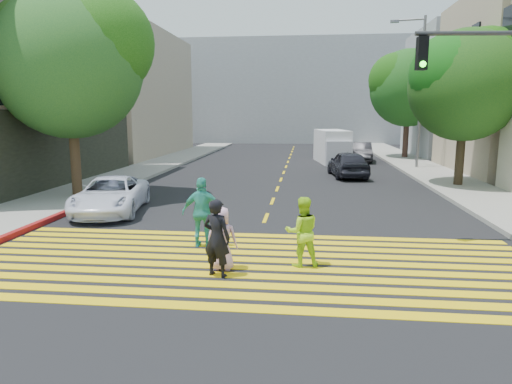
% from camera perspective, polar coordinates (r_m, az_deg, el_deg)
% --- Properties ---
extents(ground, '(120.00, 120.00, 0.00)m').
position_cam_1_polar(ground, '(9.58, -2.01, -11.36)').
color(ground, black).
extents(sidewalk_left, '(3.00, 40.00, 0.15)m').
position_cam_1_polar(sidewalk_left, '(32.54, -11.30, 3.64)').
color(sidewalk_left, gray).
rests_on(sidewalk_left, ground).
extents(sidewalk_right, '(3.00, 60.00, 0.15)m').
position_cam_1_polar(sidewalk_right, '(25.13, 22.88, 1.29)').
color(sidewalk_right, gray).
rests_on(sidewalk_right, ground).
extents(curb_red, '(0.20, 8.00, 0.16)m').
position_cam_1_polar(curb_red, '(17.29, -22.20, -2.20)').
color(curb_red, maroon).
rests_on(curb_red, ground).
extents(crosswalk, '(13.40, 5.30, 0.01)m').
position_cam_1_polar(crosswalk, '(10.77, -1.02, -8.90)').
color(crosswalk, yellow).
rests_on(crosswalk, ground).
extents(lane_line, '(0.12, 34.40, 0.01)m').
position_cam_1_polar(lane_line, '(31.56, 3.90, 3.50)').
color(lane_line, yellow).
rests_on(lane_line, ground).
extents(building_left_tan, '(12.00, 16.00, 10.00)m').
position_cam_1_polar(building_left_tan, '(40.73, -19.24, 11.44)').
color(building_left_tan, tan).
rests_on(building_left_tan, ground).
extents(building_right_grey, '(10.00, 10.00, 10.00)m').
position_cam_1_polar(building_right_grey, '(41.21, 26.22, 10.96)').
color(building_right_grey, gray).
rests_on(building_right_grey, ground).
extents(backdrop_block, '(30.00, 8.00, 12.00)m').
position_cam_1_polar(backdrop_block, '(56.91, 5.10, 12.32)').
color(backdrop_block, gray).
rests_on(backdrop_block, ground).
extents(tree_left, '(6.48, 5.94, 8.40)m').
position_cam_1_polar(tree_left, '(20.21, -22.15, 15.38)').
color(tree_left, '#3D291F').
rests_on(tree_left, ground).
extents(tree_right_near, '(6.14, 5.95, 7.36)m').
position_cam_1_polar(tree_right_near, '(23.40, 24.86, 12.64)').
color(tree_right_near, black).
rests_on(tree_right_near, ground).
extents(tree_right_far, '(6.54, 6.08, 8.36)m').
position_cam_1_polar(tree_right_far, '(37.02, 18.65, 12.69)').
color(tree_right_far, '#462E25').
rests_on(tree_right_far, ground).
extents(pedestrian_man, '(0.71, 0.58, 1.69)m').
position_cam_1_polar(pedestrian_man, '(9.77, -4.93, -5.75)').
color(pedestrian_man, black).
rests_on(pedestrian_man, ground).
extents(pedestrian_woman, '(0.89, 0.76, 1.61)m').
position_cam_1_polar(pedestrian_woman, '(10.43, 5.79, -4.97)').
color(pedestrian_woman, '#AEEC20').
rests_on(pedestrian_woman, ground).
extents(pedestrian_child, '(0.70, 0.46, 1.42)m').
position_cam_1_polar(pedestrian_child, '(10.20, -4.29, -5.84)').
color(pedestrian_child, '#E5AACB').
rests_on(pedestrian_child, ground).
extents(pedestrian_extra, '(1.11, 0.53, 1.83)m').
position_cam_1_polar(pedestrian_extra, '(11.96, -6.68, -2.54)').
color(pedestrian_extra, teal).
rests_on(pedestrian_extra, ground).
extents(white_sedan, '(2.82, 4.79, 1.25)m').
position_cam_1_polar(white_sedan, '(16.82, -17.69, -0.36)').
color(white_sedan, white).
rests_on(white_sedan, ground).
extents(dark_car_near, '(2.21, 4.46, 1.46)m').
position_cam_1_polar(dark_car_near, '(25.54, 11.43, 3.48)').
color(dark_car_near, black).
rests_on(dark_car_near, ground).
extents(silver_car, '(2.47, 5.18, 1.46)m').
position_cam_1_polar(silver_car, '(40.88, 9.37, 5.84)').
color(silver_car, gray).
rests_on(silver_car, ground).
extents(dark_car_parked, '(1.72, 4.27, 1.38)m').
position_cam_1_polar(dark_car_parked, '(34.09, 12.96, 4.90)').
color(dark_car_parked, black).
rests_on(dark_car_parked, ground).
extents(white_van, '(2.51, 5.08, 2.29)m').
position_cam_1_polar(white_van, '(32.82, 9.54, 5.53)').
color(white_van, silver).
rests_on(white_van, ground).
extents(street_lamp, '(2.07, 0.61, 9.20)m').
position_cam_1_polar(street_lamp, '(30.17, 19.60, 12.71)').
color(street_lamp, slate).
rests_on(street_lamp, ground).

